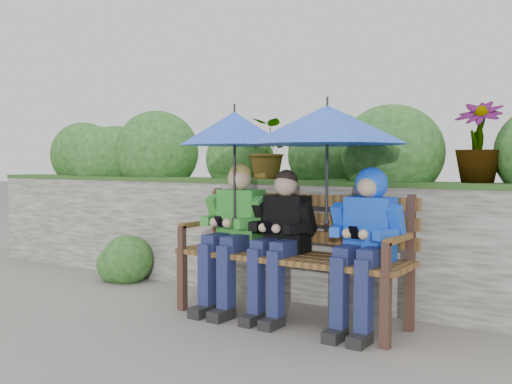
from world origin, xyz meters
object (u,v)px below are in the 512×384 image
Objects in this scene: boy_left at (233,228)px; umbrella_right at (327,125)px; boy_middle at (280,235)px; umbrella_left at (235,129)px; boy_right at (365,234)px; park_bench at (294,246)px.

umbrella_right is (0.81, 0.01, 0.79)m from boy_left.
boy_left is at bearing -179.09° from umbrella_right.
umbrella_left is at bearing -178.86° from boy_middle.
umbrella_left is at bearing -179.01° from boy_right.
boy_left is 1.02× the size of boy_right.
boy_right reaches higher than park_bench.
boy_middle is (-0.07, -0.08, 0.09)m from park_bench.
boy_middle reaches higher than park_bench.
boy_middle is 1.22× the size of umbrella_left.
park_bench is at bearing 166.21° from umbrella_right.
park_bench is 1.55× the size of umbrella_right.
boy_left is 1.01× the size of umbrella_right.
umbrella_right is at bearing -13.79° from park_bench.
park_bench is 0.63m from boy_right.
umbrella_left is (-0.42, -0.01, 0.81)m from boy_middle.
umbrella_right is (0.31, -0.08, 0.90)m from park_bench.
umbrella_left is at bearing -169.30° from park_bench.
boy_right is (1.11, 0.02, 0.03)m from boy_left.
umbrella_left is (-1.09, -0.02, 0.76)m from boy_right.
boy_right is 0.81m from umbrella_right.
umbrella_right reaches higher than umbrella_left.
umbrella_left reaches higher than boy_left.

